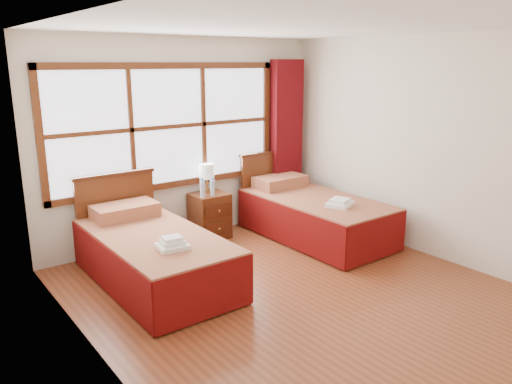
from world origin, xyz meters
TOP-DOWN VIEW (x-y plane):
  - floor at (0.00, 0.00)m, footprint 4.50×4.50m
  - ceiling at (0.00, 0.00)m, footprint 4.50×4.50m
  - wall_back at (0.00, 2.25)m, footprint 4.00×0.00m
  - wall_left at (-2.00, 0.00)m, footprint 0.00×4.50m
  - wall_right at (2.00, 0.00)m, footprint 0.00×4.50m
  - window at (-0.25, 2.21)m, footprint 3.16×0.06m
  - curtain at (1.60, 2.11)m, footprint 0.50×0.16m
  - bed_left at (-1.03, 1.20)m, footprint 1.06×2.08m
  - bed_right at (1.30, 1.20)m, footprint 1.07×2.09m
  - nightstand at (0.19, 1.99)m, footprint 0.46×0.45m
  - towels_left at (-1.07, 0.65)m, footprint 0.32×0.28m
  - towels_right at (1.27, 0.69)m, footprint 0.39×0.37m
  - lamp at (0.22, 2.10)m, footprint 0.20×0.20m
  - bottle_near at (0.03, 1.90)m, footprint 0.06×0.06m
  - bottle_far at (0.18, 1.90)m, footprint 0.06×0.06m

SIDE VIEW (x-z plane):
  - floor at x=0.00m, z-range 0.00..0.00m
  - nightstand at x=0.19m, z-range 0.00..0.61m
  - bed_left at x=-1.03m, z-range -0.20..0.83m
  - bed_right at x=1.30m, z-range -0.20..0.83m
  - towels_right at x=1.27m, z-range 0.55..0.64m
  - towels_left at x=-1.07m, z-range 0.53..0.65m
  - bottle_far at x=0.18m, z-range 0.60..0.83m
  - bottle_near at x=0.03m, z-range 0.60..0.84m
  - lamp at x=0.22m, z-range 0.69..1.07m
  - curtain at x=1.60m, z-range 0.02..2.32m
  - wall_back at x=0.00m, z-range -0.70..3.30m
  - wall_left at x=-2.00m, z-range -0.95..3.55m
  - wall_right at x=2.00m, z-range -0.95..3.55m
  - window at x=-0.25m, z-range 0.72..2.28m
  - ceiling at x=0.00m, z-range 2.60..2.60m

